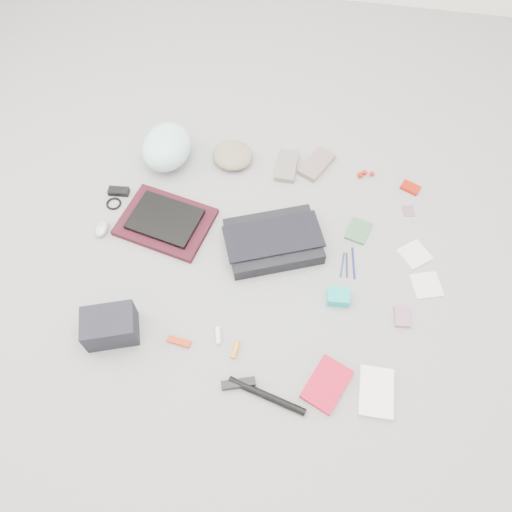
% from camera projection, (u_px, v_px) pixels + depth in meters
% --- Properties ---
extents(ground_plane, '(4.00, 4.00, 0.00)m').
position_uv_depth(ground_plane, '(256.00, 262.00, 2.19)').
color(ground_plane, gray).
extents(messenger_bag, '(0.48, 0.41, 0.07)m').
position_uv_depth(messenger_bag, '(273.00, 241.00, 2.21)').
color(messenger_bag, black).
rests_on(messenger_bag, ground_plane).
extents(bag_flap, '(0.47, 0.34, 0.01)m').
position_uv_depth(bag_flap, '(273.00, 236.00, 2.17)').
color(bag_flap, black).
rests_on(bag_flap, messenger_bag).
extents(laptop_sleeve, '(0.45, 0.38, 0.03)m').
position_uv_depth(laptop_sleeve, '(166.00, 222.00, 2.28)').
color(laptop_sleeve, '#360E17').
rests_on(laptop_sleeve, ground_plane).
extents(laptop, '(0.34, 0.28, 0.02)m').
position_uv_depth(laptop, '(165.00, 219.00, 2.26)').
color(laptop, black).
rests_on(laptop, laptop_sleeve).
extents(bike_helmet, '(0.24, 0.30, 0.17)m').
position_uv_depth(bike_helmet, '(167.00, 147.00, 2.42)').
color(bike_helmet, '#BCF6F7').
rests_on(bike_helmet, ground_plane).
extents(beanie, '(0.24, 0.23, 0.07)m').
position_uv_depth(beanie, '(233.00, 155.00, 2.46)').
color(beanie, gray).
rests_on(beanie, ground_plane).
extents(mitten_left, '(0.10, 0.19, 0.03)m').
position_uv_depth(mitten_left, '(287.00, 166.00, 2.45)').
color(mitten_left, gray).
rests_on(mitten_left, ground_plane).
extents(mitten_right, '(0.18, 0.22, 0.03)m').
position_uv_depth(mitten_right, '(317.00, 164.00, 2.46)').
color(mitten_right, gray).
rests_on(mitten_right, ground_plane).
extents(power_brick, '(0.10, 0.05, 0.03)m').
position_uv_depth(power_brick, '(119.00, 191.00, 2.37)').
color(power_brick, black).
rests_on(power_brick, ground_plane).
extents(cable_coil, '(0.10, 0.10, 0.01)m').
position_uv_depth(cable_coil, '(114.00, 204.00, 2.35)').
color(cable_coil, black).
rests_on(cable_coil, ground_plane).
extents(mouse, '(0.06, 0.09, 0.03)m').
position_uv_depth(mouse, '(102.00, 229.00, 2.26)').
color(mouse, '#A5A4AC').
rests_on(mouse, ground_plane).
extents(camera_bag, '(0.24, 0.20, 0.13)m').
position_uv_depth(camera_bag, '(110.00, 326.00, 1.96)').
color(camera_bag, black).
rests_on(camera_bag, ground_plane).
extents(multitool, '(0.10, 0.04, 0.01)m').
position_uv_depth(multitool, '(179.00, 342.00, 1.99)').
color(multitool, '#B82709').
rests_on(multitool, ground_plane).
extents(toiletry_tube_white, '(0.04, 0.07, 0.02)m').
position_uv_depth(toiletry_tube_white, '(218.00, 336.00, 2.00)').
color(toiletry_tube_white, silver).
rests_on(toiletry_tube_white, ground_plane).
extents(toiletry_tube_orange, '(0.03, 0.07, 0.02)m').
position_uv_depth(toiletry_tube_orange, '(235.00, 350.00, 1.97)').
color(toiletry_tube_orange, orange).
rests_on(toiletry_tube_orange, ground_plane).
extents(u_lock, '(0.13, 0.07, 0.03)m').
position_uv_depth(u_lock, '(238.00, 384.00, 1.90)').
color(u_lock, black).
rests_on(u_lock, ground_plane).
extents(bike_pump, '(0.31, 0.10, 0.03)m').
position_uv_depth(bike_pump, '(267.00, 396.00, 1.88)').
color(bike_pump, black).
rests_on(bike_pump, ground_plane).
extents(book_red, '(0.20, 0.23, 0.02)m').
position_uv_depth(book_red, '(327.00, 384.00, 1.90)').
color(book_red, red).
rests_on(book_red, ground_plane).
extents(book_white, '(0.13, 0.19, 0.02)m').
position_uv_depth(book_white, '(376.00, 392.00, 1.89)').
color(book_white, white).
rests_on(book_white, ground_plane).
extents(notepad, '(0.12, 0.14, 0.01)m').
position_uv_depth(notepad, '(358.00, 231.00, 2.27)').
color(notepad, '#39673E').
rests_on(notepad, ground_plane).
extents(pen_blue, '(0.01, 0.13, 0.01)m').
position_uv_depth(pen_blue, '(342.00, 265.00, 2.18)').
color(pen_blue, navy).
rests_on(pen_blue, ground_plane).
extents(pen_black, '(0.02, 0.12, 0.01)m').
position_uv_depth(pen_black, '(347.00, 265.00, 2.18)').
color(pen_black, black).
rests_on(pen_black, ground_plane).
extents(pen_navy, '(0.03, 0.16, 0.01)m').
position_uv_depth(pen_navy, '(353.00, 263.00, 2.18)').
color(pen_navy, navy).
rests_on(pen_navy, ground_plane).
extents(accordion_wallet, '(0.10, 0.08, 0.05)m').
position_uv_depth(accordion_wallet, '(338.00, 297.00, 2.08)').
color(accordion_wallet, '#0FB9AB').
rests_on(accordion_wallet, ground_plane).
extents(card_deck, '(0.07, 0.10, 0.02)m').
position_uv_depth(card_deck, '(402.00, 317.00, 2.05)').
color(card_deck, gray).
rests_on(card_deck, ground_plane).
extents(napkin_top, '(0.16, 0.16, 0.01)m').
position_uv_depth(napkin_top, '(415.00, 254.00, 2.21)').
color(napkin_top, silver).
rests_on(napkin_top, ground_plane).
extents(napkin_bottom, '(0.15, 0.15, 0.01)m').
position_uv_depth(napkin_bottom, '(427.00, 285.00, 2.13)').
color(napkin_bottom, silver).
rests_on(napkin_bottom, ground_plane).
extents(lollipop_a, '(0.03, 0.03, 0.03)m').
position_uv_depth(lollipop_a, '(360.00, 175.00, 2.42)').
color(lollipop_a, '#9F1A04').
rests_on(lollipop_a, ground_plane).
extents(lollipop_b, '(0.03, 0.03, 0.03)m').
position_uv_depth(lollipop_b, '(365.00, 172.00, 2.44)').
color(lollipop_b, red).
rests_on(lollipop_b, ground_plane).
extents(lollipop_c, '(0.03, 0.03, 0.02)m').
position_uv_depth(lollipop_c, '(372.00, 174.00, 2.43)').
color(lollipop_c, '#AC111F').
rests_on(lollipop_c, ground_plane).
extents(altoids_tin, '(0.10, 0.09, 0.02)m').
position_uv_depth(altoids_tin, '(410.00, 188.00, 2.39)').
color(altoids_tin, '#A61909').
rests_on(altoids_tin, ground_plane).
extents(stamp_sheet, '(0.06, 0.07, 0.00)m').
position_uv_depth(stamp_sheet, '(409.00, 211.00, 2.33)').
color(stamp_sheet, '#86556E').
rests_on(stamp_sheet, ground_plane).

